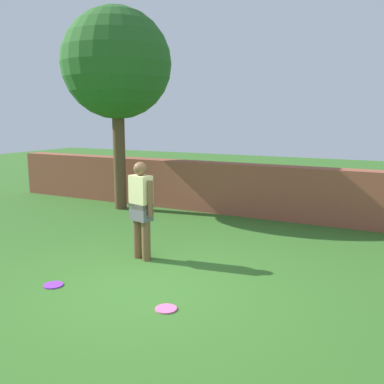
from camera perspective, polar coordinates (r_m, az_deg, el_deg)
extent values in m
plane|color=#336623|center=(5.98, -5.91, -12.95)|extent=(40.00, 40.00, 0.00)
cube|color=brown|center=(10.64, 1.71, 0.78)|extent=(11.82, 0.50, 1.23)
cylinder|color=brown|center=(10.92, -9.72, 5.21)|extent=(0.30, 0.30, 2.87)
sphere|color=#286023|center=(10.95, -10.07, 16.57)|extent=(2.67, 2.67, 2.67)
cylinder|color=brown|center=(7.01, -6.16, -5.79)|extent=(0.14, 0.14, 0.85)
cylinder|color=brown|center=(7.17, -7.34, -5.45)|extent=(0.14, 0.14, 0.85)
cube|color=slate|center=(7.00, -6.82, -2.66)|extent=(0.40, 0.30, 0.28)
cube|color=beige|center=(6.93, -6.87, -0.04)|extent=(0.40, 0.30, 0.55)
sphere|color=brown|center=(6.87, -6.94, 3.13)|extent=(0.22, 0.22, 0.22)
cylinder|color=brown|center=(6.78, -5.61, -0.88)|extent=(0.09, 0.09, 0.58)
cylinder|color=brown|center=(7.11, -8.05, -0.42)|extent=(0.09, 0.09, 0.58)
cylinder|color=pink|center=(5.42, -3.50, -15.34)|extent=(0.27, 0.27, 0.02)
cylinder|color=purple|center=(6.39, -18.09, -11.76)|extent=(0.27, 0.27, 0.02)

